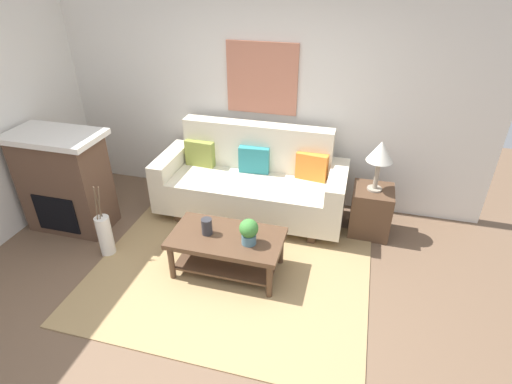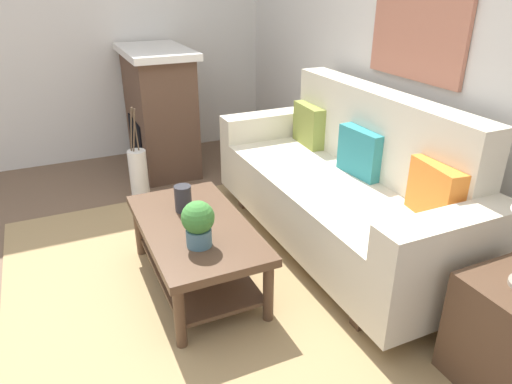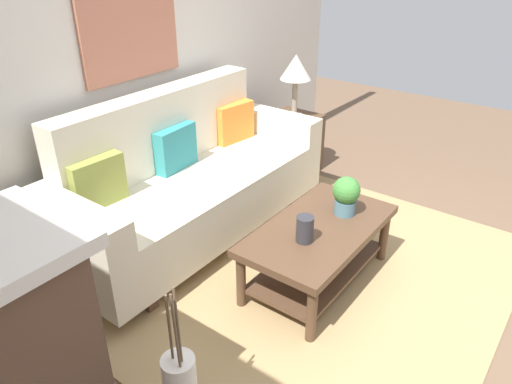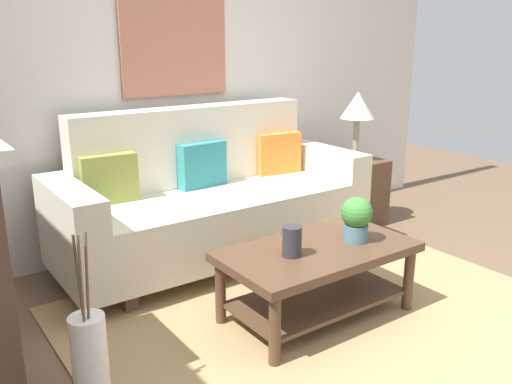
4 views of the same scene
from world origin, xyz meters
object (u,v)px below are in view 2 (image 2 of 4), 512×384
object	(u,v)px
throw_pillow_orange	(435,191)
tabletop_vase	(183,198)
throw_pillow_olive	(310,125)
framed_painting	(420,13)
potted_plant_tabletop	(198,222)
floor_vase	(139,177)
throw_pillow_teal	(361,152)
fireplace	(160,110)
coffee_table	(196,241)
couch	(343,189)

from	to	relation	value
throw_pillow_orange	tabletop_vase	xyz separation A→B (m)	(-0.83, -1.21, -0.17)
throw_pillow_olive	framed_painting	bearing A→B (deg)	26.44
potted_plant_tabletop	floor_vase	xyz separation A→B (m)	(-1.57, -0.02, -0.34)
throw_pillow_teal	tabletop_vase	world-z (taller)	throw_pillow_teal
throw_pillow_teal	fireplace	xyz separation A→B (m)	(-1.96, -0.90, -0.09)
coffee_table	floor_vase	bearing A→B (deg)	-176.89
potted_plant_tabletop	fireplace	size ratio (longest dim) A/B	0.23
potted_plant_tabletop	throw_pillow_olive	bearing A→B (deg)	127.88
coffee_table	floor_vase	world-z (taller)	floor_vase
couch	throw_pillow_orange	size ratio (longest dim) A/B	6.12
couch	framed_painting	bearing A→B (deg)	90.00
fireplace	floor_vase	world-z (taller)	fireplace
couch	fireplace	bearing A→B (deg)	-158.49
throw_pillow_olive	framed_painting	xyz separation A→B (m)	(0.69, 0.34, 0.87)
throw_pillow_teal	potted_plant_tabletop	distance (m)	1.29
throw_pillow_orange	fireplace	xyz separation A→B (m)	(-2.65, -0.90, -0.09)
floor_vase	throw_pillow_orange	bearing A→B (deg)	33.01
throw_pillow_teal	couch	bearing A→B (deg)	-90.00
throw_pillow_teal	coffee_table	xyz separation A→B (m)	(0.05, -1.20, -0.37)
throw_pillow_olive	floor_vase	bearing A→B (deg)	-114.93
throw_pillow_teal	potted_plant_tabletop	world-z (taller)	throw_pillow_teal
throw_pillow_teal	throw_pillow_orange	world-z (taller)	same
throw_pillow_olive	fireplace	xyz separation A→B (m)	(-1.28, -0.90, -0.09)
coffee_table	framed_painting	distance (m)	1.98
throw_pillow_teal	potted_plant_tabletop	xyz separation A→B (m)	(0.29, -1.25, -0.11)
tabletop_vase	floor_vase	distance (m)	1.17
coffee_table	framed_painting	world-z (taller)	framed_painting
floor_vase	framed_painting	bearing A→B (deg)	51.66
coffee_table	tabletop_vase	bearing A→B (deg)	-177.87
fireplace	floor_vase	xyz separation A→B (m)	(0.68, -0.38, -0.36)
throw_pillow_orange	framed_painting	size ratio (longest dim) A/B	0.43
coffee_table	floor_vase	xyz separation A→B (m)	(-1.33, -0.07, -0.09)
throw_pillow_olive	tabletop_vase	world-z (taller)	throw_pillow_olive
coffee_table	fireplace	xyz separation A→B (m)	(-2.01, 0.31, 0.27)
throw_pillow_olive	throw_pillow_orange	size ratio (longest dim) A/B	1.00
framed_painting	throw_pillow_olive	bearing A→B (deg)	-153.56
couch	potted_plant_tabletop	size ratio (longest dim) A/B	8.42
fireplace	throw_pillow_olive	bearing A→B (deg)	35.18
throw_pillow_teal	fireplace	size ratio (longest dim) A/B	0.31
throw_pillow_teal	coffee_table	world-z (taller)	throw_pillow_teal
couch	floor_vase	distance (m)	1.73
throw_pillow_orange	fireplace	distance (m)	2.80
throw_pillow_teal	throw_pillow_orange	bearing A→B (deg)	0.00
coffee_table	fireplace	distance (m)	2.05
couch	fireplace	world-z (taller)	fireplace
throw_pillow_olive	throw_pillow_teal	xyz separation A→B (m)	(0.69, 0.00, 0.00)
couch	potted_plant_tabletop	bearing A→B (deg)	-75.61
coffee_table	potted_plant_tabletop	bearing A→B (deg)	-11.64
throw_pillow_olive	fireplace	world-z (taller)	fireplace
throw_pillow_olive	floor_vase	size ratio (longest dim) A/B	0.79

